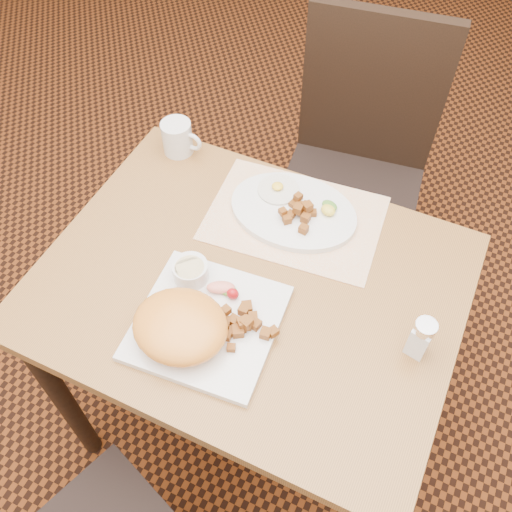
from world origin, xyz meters
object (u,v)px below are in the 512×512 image
(chair_far, at_px, (356,161))
(salt_shaker, at_px, (421,337))
(table, at_px, (250,308))
(plate_square, at_px, (207,323))
(coffee_mug, at_px, (178,138))
(plate_oval, at_px, (293,211))

(chair_far, distance_m, salt_shaker, 0.81)
(table, height_order, chair_far, chair_far)
(table, height_order, plate_square, plate_square)
(chair_far, bearing_deg, coffee_mug, 37.65)
(table, bearing_deg, chair_far, 86.38)
(plate_oval, bearing_deg, plate_square, -96.79)
(plate_square, xyz_separation_m, coffee_mug, (-0.31, 0.43, 0.04))
(salt_shaker, bearing_deg, coffee_mug, 156.70)
(chair_far, relative_size, plate_oval, 3.19)
(table, xyz_separation_m, chair_far, (0.04, 0.68, -0.10))
(table, bearing_deg, plate_oval, 86.89)
(chair_far, relative_size, coffee_mug, 8.89)
(coffee_mug, bearing_deg, plate_oval, -12.46)
(plate_square, height_order, salt_shaker, salt_shaker)
(chair_far, xyz_separation_m, plate_oval, (-0.03, -0.46, 0.22))
(coffee_mug, bearing_deg, table, -40.97)
(plate_square, bearing_deg, salt_shaker, 17.07)
(chair_far, height_order, coffee_mug, chair_far)
(table, bearing_deg, plate_square, -102.63)
(chair_far, distance_m, plate_square, 0.84)
(plate_square, relative_size, salt_shaker, 2.80)
(chair_far, bearing_deg, salt_shaker, 108.19)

